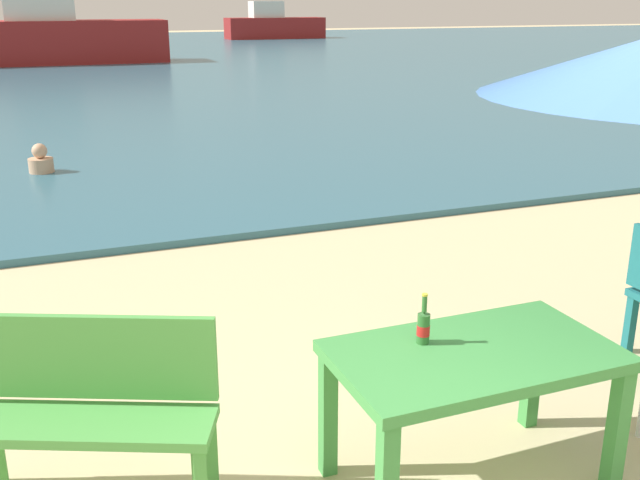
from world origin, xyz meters
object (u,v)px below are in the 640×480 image
object	(u,v)px
beer_bottle_amber	(423,326)
bench_green_left	(93,401)
picnic_table_green	(473,370)
boat_ferry	(58,36)
boat_cargo_ship	(274,25)
swimmer_person	(41,161)

from	to	relation	value
beer_bottle_amber	bench_green_left	bearing A→B (deg)	165.08
picnic_table_green	bench_green_left	size ratio (longest dim) A/B	1.13
beer_bottle_amber	boat_ferry	size ratio (longest dim) A/B	0.03
bench_green_left	boat_cargo_ship	world-z (taller)	boat_cargo_ship
picnic_table_green	beer_bottle_amber	bearing A→B (deg)	140.46
swimmer_person	beer_bottle_amber	bearing A→B (deg)	-78.59
picnic_table_green	bench_green_left	bearing A→B (deg)	161.78
picnic_table_green	swimmer_person	bearing A→B (deg)	102.53
beer_bottle_amber	boat_cargo_ship	bearing A→B (deg)	72.76
picnic_table_green	boat_cargo_ship	bearing A→B (deg)	73.07
boat_ferry	picnic_table_green	bearing A→B (deg)	-89.02
bench_green_left	boat_ferry	size ratio (longest dim) A/B	0.16
boat_ferry	boat_cargo_ship	bearing A→B (deg)	48.16
picnic_table_green	bench_green_left	world-z (taller)	bench_green_left
picnic_table_green	boat_cargo_ship	distance (m)	44.69
picnic_table_green	bench_green_left	xyz separation A→B (m)	(-1.78, 0.59, -0.11)
boat_ferry	swimmer_person	bearing A→B (deg)	-93.92
boat_ferry	boat_cargo_ship	world-z (taller)	boat_ferry
picnic_table_green	swimmer_person	xyz separation A→B (m)	(-1.81, 8.16, -0.41)
picnic_table_green	swimmer_person	size ratio (longest dim) A/B	3.41
swimmer_person	boat_cargo_ship	size ratio (longest dim) A/B	0.07
swimmer_person	boat_cargo_ship	distance (m)	37.65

